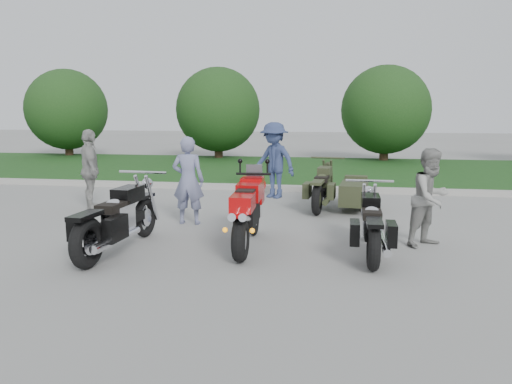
# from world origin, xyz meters

# --- Properties ---
(ground) EXTENTS (80.00, 80.00, 0.00)m
(ground) POSITION_xyz_m (0.00, 0.00, 0.00)
(ground) COLOR gray
(ground) RESTS_ON ground
(curb) EXTENTS (60.00, 0.30, 0.15)m
(curb) POSITION_xyz_m (0.00, 6.00, 0.07)
(curb) COLOR #A3A199
(curb) RESTS_ON ground
(grass_strip) EXTENTS (60.00, 8.00, 0.14)m
(grass_strip) POSITION_xyz_m (0.00, 10.15, 0.07)
(grass_strip) COLOR #27531C
(grass_strip) RESTS_ON ground
(tree_far_left) EXTENTS (3.60, 3.60, 4.00)m
(tree_far_left) POSITION_xyz_m (-10.00, 13.50, 2.19)
(tree_far_left) COLOR #3F2B1C
(tree_far_left) RESTS_ON ground
(tree_mid_left) EXTENTS (3.60, 3.60, 4.00)m
(tree_mid_left) POSITION_xyz_m (-3.00, 13.50, 2.19)
(tree_mid_left) COLOR #3F2B1C
(tree_mid_left) RESTS_ON ground
(tree_mid_right) EXTENTS (3.60, 3.60, 4.00)m
(tree_mid_right) POSITION_xyz_m (4.00, 13.50, 2.19)
(tree_mid_right) COLOR #3F2B1C
(tree_mid_right) RESTS_ON ground
(sportbike_red) EXTENTS (0.41, 2.29, 1.09)m
(sportbike_red) POSITION_xyz_m (0.61, 0.20, 0.64)
(sportbike_red) COLOR black
(sportbike_red) RESTS_ON ground
(cruiser_left) EXTENTS (0.50, 2.59, 1.00)m
(cruiser_left) POSITION_xyz_m (-1.40, -0.39, 0.51)
(cruiser_left) COLOR black
(cruiser_left) RESTS_ON ground
(cruiser_right) EXTENTS (0.39, 2.33, 0.90)m
(cruiser_right) POSITION_xyz_m (2.59, 0.08, 0.46)
(cruiser_right) COLOR black
(cruiser_right) RESTS_ON ground
(cruiser_sidecar) EXTENTS (1.29, 2.38, 0.92)m
(cruiser_sidecar) POSITION_xyz_m (2.15, 3.63, 0.43)
(cruiser_sidecar) COLOR black
(cruiser_sidecar) RESTS_ON ground
(person_stripe) EXTENTS (0.65, 0.43, 1.74)m
(person_stripe) POSITION_xyz_m (-0.85, 1.76, 0.87)
(person_stripe) COLOR slate
(person_stripe) RESTS_ON ground
(person_grey) EXTENTS (1.01, 0.99, 1.64)m
(person_grey) POSITION_xyz_m (3.59, 0.84, 0.82)
(person_grey) COLOR gray
(person_grey) RESTS_ON ground
(person_denim) EXTENTS (1.44, 1.24, 1.93)m
(person_denim) POSITION_xyz_m (0.47, 4.92, 0.97)
(person_denim) COLOR navy
(person_denim) RESTS_ON ground
(person_back) EXTENTS (0.97, 1.13, 1.82)m
(person_back) POSITION_xyz_m (-3.40, 2.70, 0.91)
(person_back) COLOR #9B9A96
(person_back) RESTS_ON ground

